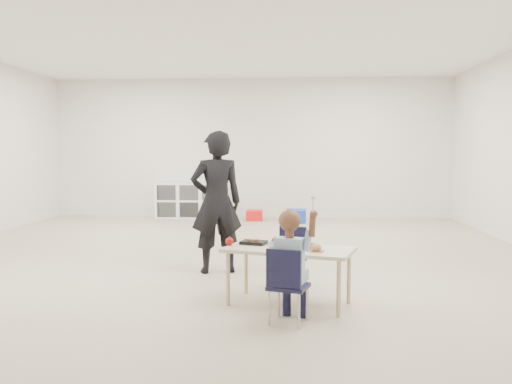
# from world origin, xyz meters

# --- Properties ---
(room) EXTENTS (9.00, 9.02, 2.80)m
(room) POSITION_xyz_m (0.00, 0.00, 1.40)
(room) COLOR #B9AA8E
(room) RESTS_ON ground
(table) EXTENTS (1.20, 0.83, 0.50)m
(table) POSITION_xyz_m (0.81, -1.80, 0.25)
(table) COLOR beige
(table) RESTS_ON ground
(chair_near) EXTENTS (0.36, 0.34, 0.60)m
(chair_near) POSITION_xyz_m (0.81, -2.31, 0.30)
(chair_near) COLOR black
(chair_near) RESTS_ON ground
(chair_far) EXTENTS (0.36, 0.34, 0.60)m
(chair_far) POSITION_xyz_m (0.81, -1.29, 0.30)
(chair_far) COLOR black
(chair_far) RESTS_ON ground
(child) EXTENTS (0.50, 0.50, 0.94)m
(child) POSITION_xyz_m (0.81, -2.31, 0.47)
(child) COLOR #A0B9D8
(child) RESTS_ON chair_near
(lunch_tray_near) EXTENTS (0.26, 0.22, 0.03)m
(lunch_tray_near) POSITION_xyz_m (0.91, -1.76, 0.51)
(lunch_tray_near) COLOR black
(lunch_tray_near) RESTS_ON table
(lunch_tray_far) EXTENTS (0.26, 0.22, 0.03)m
(lunch_tray_far) POSITION_xyz_m (0.49, -1.64, 0.51)
(lunch_tray_far) COLOR black
(lunch_tray_far) RESTS_ON table
(milk_carton) EXTENTS (0.09, 0.09, 0.10)m
(milk_carton) POSITION_xyz_m (0.80, -1.90, 0.55)
(milk_carton) COLOR white
(milk_carton) RESTS_ON table
(bread_roll) EXTENTS (0.09, 0.09, 0.07)m
(bread_roll) POSITION_xyz_m (1.04, -1.96, 0.53)
(bread_roll) COLOR #B87D4B
(bread_roll) RESTS_ON table
(apple_near) EXTENTS (0.07, 0.07, 0.07)m
(apple_near) POSITION_xyz_m (0.69, -1.67, 0.53)
(apple_near) COLOR #9A0E0E
(apple_near) RESTS_ON table
(apple_far) EXTENTS (0.07, 0.07, 0.07)m
(apple_far) POSITION_xyz_m (0.28, -1.71, 0.53)
(apple_far) COLOR #9A0E0E
(apple_far) RESTS_ON table
(cubby_shelf) EXTENTS (1.40, 0.40, 0.70)m
(cubby_shelf) POSITION_xyz_m (-1.20, 4.28, 0.35)
(cubby_shelf) COLOR white
(cubby_shelf) RESTS_ON ground
(adult) EXTENTS (0.66, 0.53, 1.56)m
(adult) POSITION_xyz_m (0.01, -0.59, 0.78)
(adult) COLOR black
(adult) RESTS_ON ground
(bin_red) EXTENTS (0.32, 0.41, 0.20)m
(bin_red) POSITION_xyz_m (0.11, 3.98, 0.10)
(bin_red) COLOR red
(bin_red) RESTS_ON ground
(bin_yellow) EXTENTS (0.32, 0.41, 0.20)m
(bin_yellow) POSITION_xyz_m (0.80, 3.98, 0.10)
(bin_yellow) COLOR gold
(bin_yellow) RESTS_ON ground
(bin_blue) EXTENTS (0.40, 0.50, 0.23)m
(bin_blue) POSITION_xyz_m (0.91, 3.75, 0.12)
(bin_blue) COLOR #1736B3
(bin_blue) RESTS_ON ground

